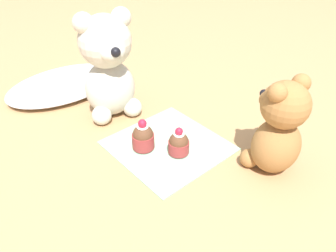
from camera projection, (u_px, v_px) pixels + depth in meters
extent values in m
plane|color=tan|center=(168.00, 146.00, 0.74)|extent=(4.00, 4.00, 0.00)
cube|color=#8EBC99|center=(168.00, 145.00, 0.74)|extent=(0.23, 0.23, 0.01)
ellipsoid|color=silver|center=(64.00, 84.00, 0.95)|extent=(0.33, 0.22, 0.04)
ellipsoid|color=beige|center=(110.00, 88.00, 0.82)|extent=(0.15, 0.14, 0.14)
sphere|color=beige|center=(105.00, 41.00, 0.75)|extent=(0.12, 0.12, 0.12)
ellipsoid|color=beige|center=(112.00, 52.00, 0.72)|extent=(0.07, 0.06, 0.05)
sphere|color=black|center=(116.00, 52.00, 0.70)|extent=(0.02, 0.02, 0.02)
sphere|color=beige|center=(83.00, 23.00, 0.70)|extent=(0.05, 0.05, 0.05)
sphere|color=beige|center=(121.00, 17.00, 0.74)|extent=(0.05, 0.05, 0.05)
sphere|color=beige|center=(102.00, 115.00, 0.80)|extent=(0.05, 0.05, 0.05)
sphere|color=beige|center=(132.00, 107.00, 0.83)|extent=(0.05, 0.05, 0.05)
ellipsoid|color=#A3703D|center=(276.00, 146.00, 0.65)|extent=(0.11, 0.10, 0.12)
sphere|color=#A3703D|center=(285.00, 105.00, 0.59)|extent=(0.09, 0.09, 0.09)
ellipsoid|color=#A3703D|center=(270.00, 99.00, 0.62)|extent=(0.05, 0.04, 0.03)
sphere|color=black|center=(264.00, 93.00, 0.63)|extent=(0.02, 0.02, 0.02)
sphere|color=#A3703D|center=(301.00, 83.00, 0.59)|extent=(0.03, 0.03, 0.03)
sphere|color=#A3703D|center=(277.00, 93.00, 0.56)|extent=(0.03, 0.03, 0.03)
sphere|color=#A3703D|center=(271.00, 147.00, 0.71)|extent=(0.04, 0.04, 0.04)
sphere|color=#A3703D|center=(249.00, 158.00, 0.68)|extent=(0.04, 0.04, 0.04)
cylinder|color=#993333|center=(143.00, 141.00, 0.72)|extent=(0.05, 0.05, 0.03)
sphere|color=brown|center=(143.00, 135.00, 0.71)|extent=(0.05, 0.05, 0.05)
cylinder|color=white|center=(142.00, 127.00, 0.70)|extent=(0.02, 0.02, 0.00)
sphere|color=red|center=(142.00, 124.00, 0.69)|extent=(0.02, 0.02, 0.02)
cylinder|color=#993333|center=(180.00, 146.00, 0.71)|extent=(0.05, 0.05, 0.03)
sphere|color=brown|center=(180.00, 141.00, 0.70)|extent=(0.04, 0.04, 0.04)
cylinder|color=white|center=(181.00, 133.00, 0.69)|extent=(0.02, 0.02, 0.00)
sphere|color=red|center=(181.00, 130.00, 0.69)|extent=(0.02, 0.02, 0.02)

